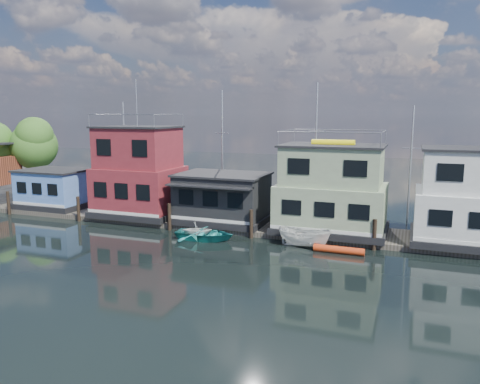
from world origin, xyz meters
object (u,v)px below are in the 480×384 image
at_px(houseboat_blue, 55,189).
at_px(houseboat_red, 139,173).
at_px(dinghy_teal, 205,234).
at_px(dinghy_white, 197,230).
at_px(red_kayak, 339,250).
at_px(motorboat, 304,237).
at_px(houseboat_dark, 222,198).
at_px(houseboat_green, 332,191).
at_px(houseboat_white, 477,199).

height_order(houseboat_blue, houseboat_red, houseboat_red).
bearing_deg(dinghy_teal, houseboat_blue, 71.93).
bearing_deg(dinghy_white, red_kayak, -113.24).
bearing_deg(motorboat, houseboat_blue, 87.88).
distance_m(houseboat_dark, red_kayak, 11.42).
bearing_deg(houseboat_green, houseboat_white, -0.00).
height_order(houseboat_red, dinghy_teal, houseboat_red).
bearing_deg(dinghy_white, houseboat_white, -99.64).
bearing_deg(houseboat_blue, houseboat_dark, -0.06).
distance_m(houseboat_red, dinghy_white, 9.21).
relative_size(houseboat_red, houseboat_dark, 1.60).
height_order(houseboat_white, red_kayak, houseboat_white).
bearing_deg(red_kayak, houseboat_dark, 157.95).
height_order(houseboat_white, dinghy_white, houseboat_white).
distance_m(houseboat_blue, houseboat_red, 9.69).
distance_m(houseboat_blue, dinghy_white, 17.56).
bearing_deg(red_kayak, dinghy_teal, -178.70).
relative_size(houseboat_green, motorboat, 2.16).
distance_m(houseboat_blue, houseboat_white, 36.52).
relative_size(houseboat_red, red_kayak, 3.48).
bearing_deg(dinghy_white, houseboat_dark, -28.20).
relative_size(houseboat_white, dinghy_white, 3.63).
distance_m(houseboat_white, motorboat, 12.13).
bearing_deg(houseboat_red, red_kayak, -13.45).
relative_size(dinghy_teal, red_kayak, 1.30).
bearing_deg(houseboat_red, dinghy_teal, -28.02).
bearing_deg(motorboat, dinghy_white, 97.98).
xyz_separation_m(houseboat_green, motorboat, (-1.18, -3.79, -2.80)).
xyz_separation_m(houseboat_red, red_kayak, (18.33, -4.38, -3.85)).
bearing_deg(dinghy_white, houseboat_blue, 55.42).
bearing_deg(houseboat_green, houseboat_blue, -180.00).
distance_m(houseboat_green, red_kayak, 5.65).
bearing_deg(dinghy_teal, red_kayak, -93.62).
bearing_deg(houseboat_blue, dinghy_teal, -14.01).
bearing_deg(houseboat_dark, houseboat_red, 179.86).
distance_m(dinghy_white, red_kayak, 10.83).
bearing_deg(motorboat, houseboat_white, -64.90).
relative_size(houseboat_blue, houseboat_green, 0.76).
bearing_deg(dinghy_white, houseboat_red, 40.58).
bearing_deg(houseboat_green, dinghy_white, -157.04).
distance_m(houseboat_red, houseboat_green, 17.01).
bearing_deg(red_kayak, dinghy_white, 178.91).
height_order(houseboat_blue, houseboat_dark, houseboat_dark).
relative_size(houseboat_blue, dinghy_white, 2.76).
height_order(houseboat_green, dinghy_white, houseboat_green).
bearing_deg(houseboat_green, houseboat_dark, -179.88).
relative_size(houseboat_dark, houseboat_green, 0.88).
bearing_deg(red_kayak, motorboat, 167.47).
relative_size(houseboat_green, dinghy_white, 3.63).
distance_m(houseboat_red, dinghy_teal, 10.17).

